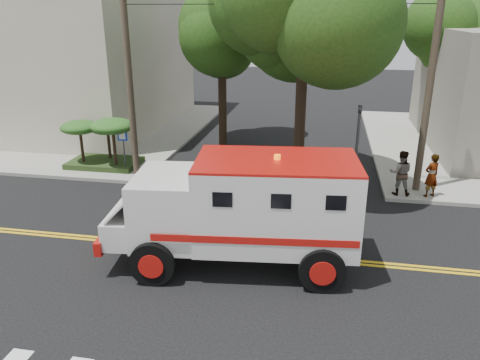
# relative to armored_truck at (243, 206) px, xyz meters

# --- Properties ---
(ground) EXTENTS (100.00, 100.00, 0.00)m
(ground) POSITION_rel_armored_truck_xyz_m (-0.42, 0.64, -1.83)
(ground) COLOR black
(ground) RESTS_ON ground
(sidewalk_nw) EXTENTS (17.00, 17.00, 0.15)m
(sidewalk_nw) POSITION_rel_armored_truck_xyz_m (-13.92, 14.14, -1.75)
(sidewalk_nw) COLOR gray
(sidewalk_nw) RESTS_ON ground
(building_left) EXTENTS (16.00, 14.00, 10.00)m
(building_left) POSITION_rel_armored_truck_xyz_m (-15.92, 15.64, 3.32)
(building_left) COLOR #AFA98F
(building_left) RESTS_ON sidewalk_nw
(utility_pole_left) EXTENTS (0.28, 0.28, 9.00)m
(utility_pole_left) POSITION_rel_armored_truck_xyz_m (-6.02, 6.64, 2.67)
(utility_pole_left) COLOR #382D23
(utility_pole_left) RESTS_ON ground
(utility_pole_right) EXTENTS (0.28, 0.28, 9.00)m
(utility_pole_right) POSITION_rel_armored_truck_xyz_m (5.88, 6.84, 2.67)
(utility_pole_right) COLOR #382D23
(utility_pole_right) RESTS_ON ground
(tree_main) EXTENTS (6.08, 5.70, 9.85)m
(tree_main) POSITION_rel_armored_truck_xyz_m (1.52, 6.85, 5.37)
(tree_main) COLOR black
(tree_main) RESTS_ON ground
(tree_left) EXTENTS (4.48, 4.20, 7.70)m
(tree_left) POSITION_rel_armored_truck_xyz_m (-3.10, 12.43, 3.90)
(tree_left) COLOR black
(tree_left) RESTS_ON ground
(tree_right) EXTENTS (4.80, 4.50, 8.20)m
(tree_right) POSITION_rel_armored_truck_xyz_m (8.42, 16.41, 4.27)
(tree_right) COLOR black
(tree_right) RESTS_ON ground
(traffic_signal) EXTENTS (0.15, 0.18, 3.60)m
(traffic_signal) POSITION_rel_armored_truck_xyz_m (3.38, 6.24, 0.40)
(traffic_signal) COLOR #3F3F42
(traffic_signal) RESTS_ON ground
(accessibility_sign) EXTENTS (0.45, 0.10, 2.02)m
(accessibility_sign) POSITION_rel_armored_truck_xyz_m (-6.62, 6.81, -0.46)
(accessibility_sign) COLOR #3F3F42
(accessibility_sign) RESTS_ON ground
(palm_planter) EXTENTS (3.52, 2.63, 2.36)m
(palm_planter) POSITION_rel_armored_truck_xyz_m (-7.86, 7.27, -0.18)
(palm_planter) COLOR #1E3314
(palm_planter) RESTS_ON sidewalk_nw
(armored_truck) EXTENTS (7.28, 3.47, 3.21)m
(armored_truck) POSITION_rel_armored_truck_xyz_m (0.00, 0.00, 0.00)
(armored_truck) COLOR silver
(armored_truck) RESTS_ON ground
(pedestrian_a) EXTENTS (0.75, 0.68, 1.72)m
(pedestrian_a) POSITION_rel_armored_truck_xyz_m (6.25, 6.14, -0.82)
(pedestrian_a) COLOR gray
(pedestrian_a) RESTS_ON sidewalk_ne
(pedestrian_b) EXTENTS (0.91, 0.73, 1.78)m
(pedestrian_b) POSITION_rel_armored_truck_xyz_m (5.11, 6.14, -0.79)
(pedestrian_b) COLOR gray
(pedestrian_b) RESTS_ON sidewalk_ne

